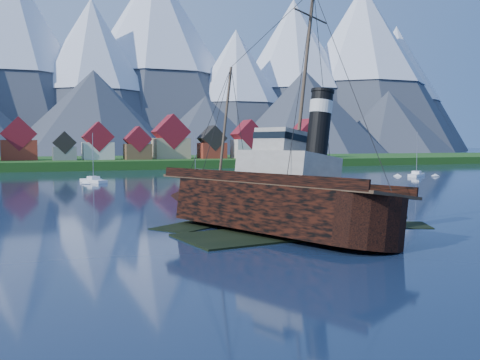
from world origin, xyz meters
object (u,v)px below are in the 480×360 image
object	(u,v)px
tugboat_wreck	(262,199)
sailboat_c	(93,181)
sailboat_e	(195,173)
sailboat_d	(416,175)

from	to	relation	value
tugboat_wreck	sailboat_c	world-z (taller)	tugboat_wreck
tugboat_wreck	sailboat_e	bearing A→B (deg)	56.79
sailboat_d	sailboat_e	xyz separation A→B (m)	(-53.62, 31.64, -0.01)
tugboat_wreck	sailboat_e	size ratio (longest dim) A/B	2.59
sailboat_c	sailboat_e	xyz separation A→B (m)	(31.25, 22.25, 0.01)
sailboat_d	tugboat_wreck	bearing A→B (deg)	-84.85
sailboat_e	tugboat_wreck	bearing A→B (deg)	-135.12
tugboat_wreck	sailboat_d	xyz separation A→B (m)	(75.54, 66.94, -3.00)
tugboat_wreck	sailboat_c	distance (m)	76.96
tugboat_wreck	sailboat_e	distance (m)	101.03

